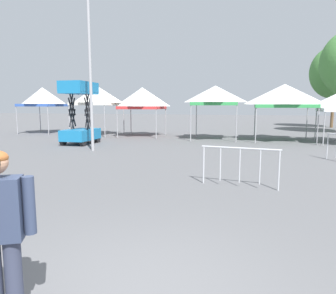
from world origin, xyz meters
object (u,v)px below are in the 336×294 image
object	(u,v)px
canopy_tent_behind_right	(215,96)
crowd_barrier_near_person	(240,159)
tree_behind_tents_right	(335,72)
person_foreground	(0,228)
scissor_lift	(80,125)
light_pole_near_lift	(89,49)
canopy_tent_behind_left	(43,97)
canopy_tent_center	(97,96)
canopy_tent_far_left	(142,98)
canopy_tent_behind_center	(284,96)

from	to	relation	value
canopy_tent_behind_right	crowd_barrier_near_person	distance (m)	11.84
crowd_barrier_near_person	tree_behind_tents_right	bearing A→B (deg)	72.82
person_foreground	tree_behind_tents_right	size ratio (longest dim) A/B	0.22
scissor_lift	person_foreground	distance (m)	14.94
scissor_lift	light_pole_near_lift	distance (m)	4.71
canopy_tent_behind_left	canopy_tent_center	xyz separation A→B (m)	(4.82, -0.21, 0.06)
canopy_tent_behind_left	crowd_barrier_near_person	xyz separation A→B (m)	(15.62, -12.34, -2.08)
canopy_tent_behind_right	scissor_lift	distance (m)	8.49
canopy_tent_behind_left	canopy_tent_behind_right	distance (m)	13.57
canopy_tent_far_left	canopy_tent_behind_left	bearing A→B (deg)	179.25
canopy_tent_behind_right	crowd_barrier_near_person	size ratio (longest dim) A/B	1.64
canopy_tent_far_left	canopy_tent_behind_center	xyz separation A→B (m)	(9.39, -0.33, 0.08)
canopy_tent_center	light_pole_near_lift	size ratio (longest dim) A/B	0.43
crowd_barrier_near_person	canopy_tent_behind_left	bearing A→B (deg)	141.67
canopy_tent_behind_center	scissor_lift	size ratio (longest dim) A/B	1.01
person_foreground	scissor_lift	bearing A→B (deg)	118.68
light_pole_near_lift	crowd_barrier_near_person	world-z (taller)	light_pole_near_lift
scissor_lift	tree_behind_tents_right	xyz separation A→B (m)	(16.93, 18.20, 4.29)
canopy_tent_center	canopy_tent_behind_center	bearing A→B (deg)	-1.05
canopy_tent_behind_left	crowd_barrier_near_person	distance (m)	20.02
crowd_barrier_near_person	canopy_tent_center	bearing A→B (deg)	131.65
canopy_tent_behind_left	canopy_tent_far_left	bearing A→B (deg)	-0.75
canopy_tent_behind_left	light_pole_near_lift	size ratio (longest dim) A/B	0.42
scissor_lift	light_pole_near_lift	size ratio (longest dim) A/B	0.41
person_foreground	light_pole_near_lift	bearing A→B (deg)	115.45
canopy_tent_behind_left	person_foreground	xyz separation A→B (m)	(13.67, -18.40, -1.80)
canopy_tent_center	canopy_tent_behind_center	size ratio (longest dim) A/B	1.02
canopy_tent_behind_left	scissor_lift	xyz separation A→B (m)	(6.50, -5.29, -1.74)
scissor_lift	light_pole_near_lift	bearing A→B (deg)	-47.71
light_pole_near_lift	tree_behind_tents_right	world-z (taller)	light_pole_near_lift
scissor_lift	canopy_tent_behind_right	bearing A→B (deg)	32.11
canopy_tent_far_left	tree_behind_tents_right	distance (m)	20.12
canopy_tent_center	tree_behind_tents_right	size ratio (longest dim) A/B	0.45
canopy_tent_behind_right	light_pole_near_lift	world-z (taller)	light_pole_near_lift
canopy_tent_behind_center	crowd_barrier_near_person	world-z (taller)	canopy_tent_behind_center
crowd_barrier_near_person	canopy_tent_far_left	bearing A→B (deg)	120.80
canopy_tent_center	person_foreground	size ratio (longest dim) A/B	2.02
person_foreground	tree_behind_tents_right	distance (m)	33.08
canopy_tent_behind_left	person_foreground	size ratio (longest dim) A/B	2.01
person_foreground	light_pole_near_lift	distance (m)	12.70
person_foreground	crowd_barrier_near_person	xyz separation A→B (m)	(1.95, 6.05, -0.28)
light_pole_near_lift	crowd_barrier_near_person	xyz separation A→B (m)	(7.17, -4.90, -4.04)
canopy_tent_behind_left	canopy_tent_center	size ratio (longest dim) A/B	0.99
crowd_barrier_near_person	canopy_tent_behind_center	bearing A→B (deg)	80.02
canopy_tent_center	scissor_lift	world-z (taller)	canopy_tent_center
canopy_tent_behind_center	light_pole_near_lift	size ratio (longest dim) A/B	0.42
canopy_tent_behind_right	canopy_tent_behind_center	bearing A→B (deg)	5.83
canopy_tent_center	scissor_lift	xyz separation A→B (m)	(1.67, -5.08, -1.80)
canopy_tent_behind_center	scissor_lift	world-z (taller)	scissor_lift
crowd_barrier_near_person	person_foreground	bearing A→B (deg)	-107.88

